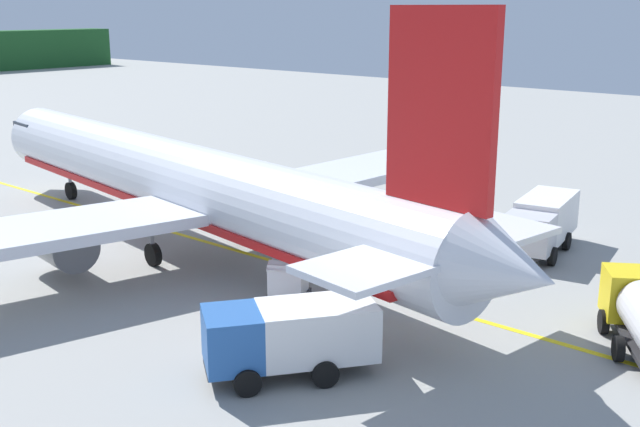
# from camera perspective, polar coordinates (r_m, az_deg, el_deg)

# --- Properties ---
(airliner_foreground) EXTENTS (34.52, 41.65, 11.90)m
(airliner_foreground) POSITION_cam_1_polar(r_m,az_deg,el_deg) (38.84, -9.65, 2.11)
(airliner_foreground) COLOR silver
(airliner_foreground) RESTS_ON ground
(service_truck_baggage) EXTENTS (6.63, 3.33, 2.64)m
(service_truck_baggage) POSITION_cam_1_polar(r_m,az_deg,el_deg) (40.22, 15.92, -0.59)
(service_truck_baggage) COLOR silver
(service_truck_baggage) RESTS_ON ground
(service_truck_pushback) EXTENTS (5.86, 5.05, 2.43)m
(service_truck_pushback) POSITION_cam_1_polar(r_m,az_deg,el_deg) (25.85, -2.23, -8.90)
(service_truck_pushback) COLOR #2659A5
(service_truck_pushback) RESTS_ON ground
(cargo_container_near) EXTENTS (2.21, 2.21, 1.83)m
(cargo_container_near) POSITION_cam_1_polar(r_m,az_deg,el_deg) (32.44, -2.35, -4.90)
(cargo_container_near) COLOR #333338
(cargo_container_near) RESTS_ON ground
(cargo_container_mid) EXTENTS (1.78, 1.78, 2.00)m
(cargo_container_mid) POSITION_cam_1_polar(r_m,az_deg,el_deg) (35.70, 1.43, -2.88)
(cargo_container_mid) COLOR #333338
(cargo_container_mid) RESTS_ON ground
(crew_loader_left) EXTENTS (0.55, 0.43, 1.77)m
(crew_loader_left) POSITION_cam_1_polar(r_m,az_deg,el_deg) (35.73, 7.25, -2.82)
(crew_loader_left) COLOR #191E33
(crew_loader_left) RESTS_ON ground
(apron_guide_line) EXTENTS (0.30, 60.00, 0.01)m
(apron_guide_line) POSITION_cam_1_polar(r_m,az_deg,el_deg) (37.54, -3.35, -3.52)
(apron_guide_line) COLOR yellow
(apron_guide_line) RESTS_ON ground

